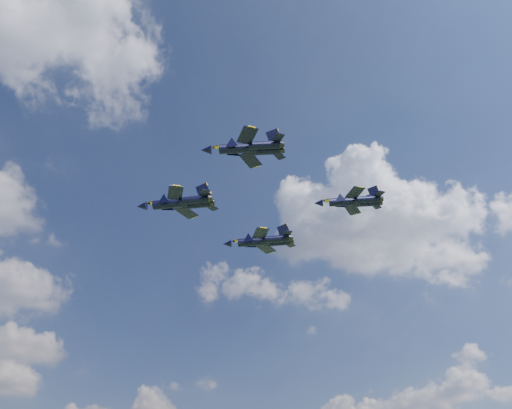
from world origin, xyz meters
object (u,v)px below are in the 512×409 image
object	(u,v)px
jet_right	(252,242)
jet_slot	(342,202)
jet_left	(235,148)
jet_lead	(168,204)

from	to	relation	value
jet_right	jet_slot	bearing A→B (deg)	-130.81
jet_left	jet_right	distance (m)	37.09
jet_lead	jet_left	bearing A→B (deg)	-133.56
jet_left	jet_right	world-z (taller)	jet_right
jet_lead	jet_slot	distance (m)	35.57
jet_left	jet_lead	bearing A→B (deg)	41.03
jet_left	jet_slot	distance (m)	25.58
jet_slot	jet_right	bearing A→B (deg)	44.86
jet_lead	jet_slot	bearing A→B (deg)	-87.60
jet_left	jet_right	bearing A→B (deg)	0.13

